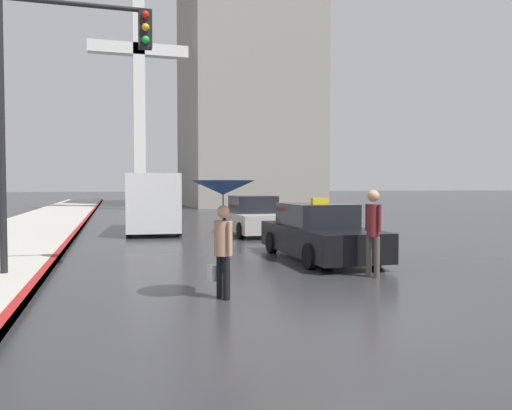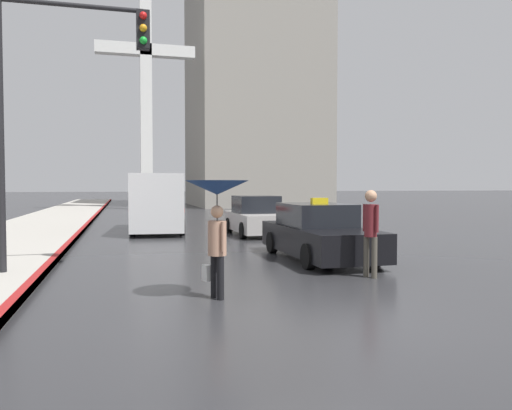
{
  "view_description": "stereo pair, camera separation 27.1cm",
  "coord_description": "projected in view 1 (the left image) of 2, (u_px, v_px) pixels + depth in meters",
  "views": [
    {
      "loc": [
        -3.13,
        -6.51,
        1.94
      ],
      "look_at": [
        0.62,
        6.63,
        1.4
      ],
      "focal_mm": 35.0,
      "sensor_mm": 36.0,
      "label": 1
    },
    {
      "loc": [
        -2.87,
        -6.58,
        1.94
      ],
      "look_at": [
        0.62,
        6.63,
        1.4
      ],
      "focal_mm": 35.0,
      "sensor_mm": 36.0,
      "label": 2
    }
  ],
  "objects": [
    {
      "name": "ground_plane",
      "position": [
        341.0,
        320.0,
        7.19
      ],
      "size": [
        300.0,
        300.0,
        0.0
      ],
      "primitive_type": "plane",
      "color": "#2D2D30"
    },
    {
      "name": "taxi",
      "position": [
        319.0,
        234.0,
        13.19
      ],
      "size": [
        1.91,
        4.71,
        1.61
      ],
      "rotation": [
        0.0,
        0.0,
        3.14
      ],
      "color": "black",
      "rests_on": "ground_plane"
    },
    {
      "name": "sedan_red",
      "position": [
        254.0,
        217.0,
        19.58
      ],
      "size": [
        1.91,
        4.04,
        1.53
      ],
      "rotation": [
        0.0,
        0.0,
        3.14
      ],
      "color": "#B7B2AD",
      "rests_on": "ground_plane"
    },
    {
      "name": "ambulance_van",
      "position": [
        154.0,
        200.0,
        20.8
      ],
      "size": [
        2.47,
        5.83,
        2.39
      ],
      "rotation": [
        0.0,
        0.0,
        3.06
      ],
      "color": "silver",
      "rests_on": "ground_plane"
    },
    {
      "name": "pedestrian_with_umbrella",
      "position": [
        223.0,
        203.0,
        8.46
      ],
      "size": [
        1.08,
        1.08,
        2.02
      ],
      "rotation": [
        0.0,
        0.0,
        1.92
      ],
      "color": "black",
      "rests_on": "ground_plane"
    },
    {
      "name": "pedestrian_man",
      "position": [
        373.0,
        226.0,
        10.51
      ],
      "size": [
        0.34,
        0.41,
        1.84
      ],
      "rotation": [
        0.0,
        0.0,
        -1.2
      ],
      "color": "#4C473D",
      "rests_on": "ground_plane"
    },
    {
      "name": "traffic_light",
      "position": [
        62.0,
        80.0,
        10.21
      ],
      "size": [
        3.04,
        0.38,
        5.97
      ],
      "color": "black",
      "rests_on": "ground_plane"
    },
    {
      "name": "building_tower_near",
      "position": [
        246.0,
        63.0,
        48.13
      ],
      "size": [
        11.59,
        13.58,
        27.53
      ],
      "color": "gray",
      "rests_on": "ground_plane"
    },
    {
      "name": "monument_cross",
      "position": [
        139.0,
        84.0,
        39.09
      ],
      "size": [
        7.67,
        0.9,
        17.44
      ],
      "color": "white",
      "rests_on": "ground_plane"
    }
  ]
}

